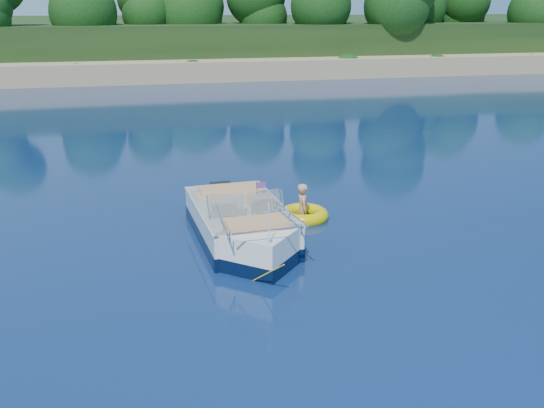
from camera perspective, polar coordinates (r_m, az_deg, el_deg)
The scene contains 6 objects.
ground at distance 13.07m, azimuth 3.45°, elevation -6.61°, with size 160.00×160.00×0.00m, color #091844.
shoreline at distance 75.33m, azimuth -11.09°, elevation 14.42°, with size 170.00×59.00×6.00m.
treeline at distance 52.47m, azimuth -10.05°, elevation 17.99°, with size 150.00×7.12×8.19m.
motorboat at distance 14.60m, azimuth -2.72°, elevation -2.28°, with size 2.29×5.80×1.93m.
tow_tube at distance 16.36m, azimuth 2.98°, elevation -1.04°, with size 1.69×1.69×0.36m.
boy at distance 16.37m, azimuth 2.87°, elevation -1.38°, with size 0.54×0.36×1.48m, color tan.
Camera 1 is at (-3.51, -11.34, 5.47)m, focal length 40.00 mm.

